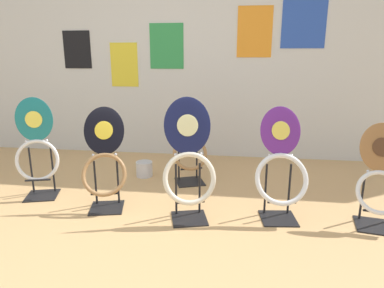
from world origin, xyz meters
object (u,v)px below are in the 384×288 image
object	(u,v)px
toilet_seat_display_teal_sax	(37,152)
toilet_seat_display_purple_note	(281,170)
toilet_seat_display_navy_moon	(189,165)
toilet_seat_display_orange_sun	(189,142)
toilet_seat_display_jazz_black	(104,160)
paint_can	(144,168)
toilet_seat_display_woodgrain	(380,177)

from	to	relation	value
toilet_seat_display_teal_sax	toilet_seat_display_purple_note	xyz separation A→B (m)	(2.18, -0.15, -0.02)
toilet_seat_display_purple_note	toilet_seat_display_teal_sax	bearing A→B (deg)	175.94
toilet_seat_display_navy_moon	toilet_seat_display_purple_note	xyz separation A→B (m)	(0.73, 0.10, -0.04)
toilet_seat_display_orange_sun	toilet_seat_display_navy_moon	world-z (taller)	toilet_seat_display_navy_moon
toilet_seat_display_jazz_black	toilet_seat_display_navy_moon	world-z (taller)	toilet_seat_display_navy_moon
toilet_seat_display_orange_sun	paint_can	bearing A→B (deg)	170.64
paint_can	toilet_seat_display_navy_moon	bearing A→B (deg)	-55.49
toilet_seat_display_navy_moon	toilet_seat_display_teal_sax	world-z (taller)	toilet_seat_display_navy_moon
toilet_seat_display_teal_sax	toilet_seat_display_jazz_black	bearing A→B (deg)	-10.64
toilet_seat_display_jazz_black	toilet_seat_display_orange_sun	world-z (taller)	toilet_seat_display_jazz_black
toilet_seat_display_orange_sun	toilet_seat_display_purple_note	xyz separation A→B (m)	(0.85, -0.74, -0.01)
toilet_seat_display_jazz_black	toilet_seat_display_purple_note	size ratio (longest dim) A/B	0.96
toilet_seat_display_purple_note	toilet_seat_display_jazz_black	bearing A→B (deg)	179.11
toilet_seat_display_navy_moon	toilet_seat_display_purple_note	bearing A→B (deg)	7.54
toilet_seat_display_teal_sax	toilet_seat_display_purple_note	distance (m)	2.18
toilet_seat_display_purple_note	paint_can	world-z (taller)	toilet_seat_display_purple_note
toilet_seat_display_orange_sun	toilet_seat_display_jazz_black	bearing A→B (deg)	-131.38
toilet_seat_display_woodgrain	toilet_seat_display_orange_sun	size ratio (longest dim) A/B	0.93
toilet_seat_display_jazz_black	toilet_seat_display_teal_sax	world-z (taller)	toilet_seat_display_teal_sax
toilet_seat_display_teal_sax	paint_can	xyz separation A→B (m)	(0.82, 0.67, -0.35)
toilet_seat_display_navy_moon	toilet_seat_display_orange_sun	bearing A→B (deg)	98.23
toilet_seat_display_jazz_black	paint_can	world-z (taller)	toilet_seat_display_jazz_black
toilet_seat_display_teal_sax	paint_can	world-z (taller)	toilet_seat_display_teal_sax
toilet_seat_display_navy_moon	toilet_seat_display_purple_note	world-z (taller)	toilet_seat_display_navy_moon
toilet_seat_display_jazz_black	toilet_seat_display_teal_sax	size ratio (longest dim) A/B	0.93
toilet_seat_display_woodgrain	toilet_seat_display_teal_sax	distance (m)	2.93
toilet_seat_display_jazz_black	toilet_seat_display_purple_note	world-z (taller)	toilet_seat_display_purple_note
toilet_seat_display_navy_moon	paint_can	world-z (taller)	toilet_seat_display_navy_moon
toilet_seat_display_orange_sun	toilet_seat_display_purple_note	world-z (taller)	toilet_seat_display_purple_note
toilet_seat_display_orange_sun	paint_can	size ratio (longest dim) A/B	4.73
toilet_seat_display_woodgrain	toilet_seat_display_navy_moon	bearing A→B (deg)	-176.38
toilet_seat_display_orange_sun	paint_can	world-z (taller)	toilet_seat_display_orange_sun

